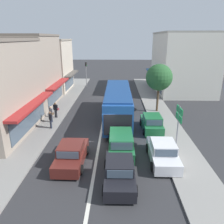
% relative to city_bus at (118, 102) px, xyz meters
% --- Properties ---
extents(ground_plane, '(140.00, 140.00, 0.00)m').
position_rel_city_bus_xyz_m(ground_plane, '(-1.51, -5.01, -1.88)').
color(ground_plane, '#2D2D30').
extents(lane_centre_line, '(0.20, 28.00, 0.01)m').
position_rel_city_bus_xyz_m(lane_centre_line, '(-1.51, -1.01, -1.88)').
color(lane_centre_line, silver).
rests_on(lane_centre_line, ground).
extents(sidewalk_left, '(5.20, 44.00, 0.14)m').
position_rel_city_bus_xyz_m(sidewalk_left, '(-8.31, 0.99, -1.81)').
color(sidewalk_left, gray).
rests_on(sidewalk_left, ground).
extents(kerb_right, '(2.80, 44.00, 0.12)m').
position_rel_city_bus_xyz_m(kerb_right, '(4.69, 0.99, -1.82)').
color(kerb_right, gray).
rests_on(kerb_right, ground).
extents(shopfront_mid_block, '(8.75, 7.96, 8.52)m').
position_rel_city_bus_xyz_m(shopfront_mid_block, '(-11.69, 5.09, 2.37)').
color(shopfront_mid_block, gray).
rests_on(shopfront_mid_block, ground).
extents(shopfront_far_end, '(8.96, 7.47, 7.93)m').
position_rel_city_bus_xyz_m(shopfront_far_end, '(-11.69, 13.13, 2.08)').
color(shopfront_far_end, beige).
rests_on(shopfront_far_end, ground).
extents(building_right_far, '(8.71, 12.11, 8.94)m').
position_rel_city_bus_xyz_m(building_right_far, '(9.98, 13.39, 2.59)').
color(building_right_far, silver).
rests_on(building_right_far, ground).
extents(city_bus, '(2.77, 10.86, 3.23)m').
position_rel_city_bus_xyz_m(city_bus, '(0.00, 0.00, 0.00)').
color(city_bus, '#1E4C99').
rests_on(city_bus, ground).
extents(sedan_queue_far_back, '(1.96, 4.23, 1.47)m').
position_rel_city_bus_xyz_m(sedan_queue_far_back, '(-3.13, -8.51, -1.22)').
color(sedan_queue_far_back, '#561E19').
rests_on(sedan_queue_far_back, ground).
extents(wagon_behind_bus_mid, '(1.98, 4.52, 1.58)m').
position_rel_city_bus_xyz_m(wagon_behind_bus_mid, '(0.23, -6.83, -1.14)').
color(wagon_behind_bus_mid, '#1E6638').
rests_on(wagon_behind_bus_mid, ground).
extents(sedan_adjacent_lane_lead, '(1.92, 4.21, 1.47)m').
position_rel_city_bus_xyz_m(sedan_adjacent_lane_lead, '(0.10, -10.43, -1.22)').
color(sedan_adjacent_lane_lead, black).
rests_on(sedan_adjacent_lane_lead, ground).
extents(parked_sedan_kerb_front, '(1.92, 4.21, 1.47)m').
position_rel_city_bus_xyz_m(parked_sedan_kerb_front, '(3.08, -8.10, -1.22)').
color(parked_sedan_kerb_front, silver).
rests_on(parked_sedan_kerb_front, ground).
extents(parked_hatchback_kerb_second, '(1.87, 3.73, 1.54)m').
position_rel_city_bus_xyz_m(parked_hatchback_kerb_second, '(3.10, -2.84, -1.17)').
color(parked_hatchback_kerb_second, '#1E6638').
rests_on(parked_hatchback_kerb_second, ground).
extents(traffic_light_downstreet, '(0.32, 0.24, 4.20)m').
position_rel_city_bus_xyz_m(traffic_light_downstreet, '(-5.40, 15.92, 0.97)').
color(traffic_light_downstreet, gray).
rests_on(traffic_light_downstreet, ground).
extents(directional_road_sign, '(0.10, 1.40, 3.60)m').
position_rel_city_bus_xyz_m(directional_road_sign, '(4.32, -6.81, 0.82)').
color(directional_road_sign, gray).
rests_on(directional_road_sign, ground).
extents(street_tree_right, '(2.92, 2.92, 5.45)m').
position_rel_city_bus_xyz_m(street_tree_right, '(4.51, 2.53, 2.10)').
color(street_tree_right, brown).
rests_on(street_tree_right, ground).
extents(pedestrian_with_handbag_near, '(0.66, 0.39, 1.63)m').
position_rel_city_bus_xyz_m(pedestrian_with_handbag_near, '(-6.48, 0.04, -0.81)').
color(pedestrian_with_handbag_near, '#333338').
rests_on(pedestrian_with_handbag_near, sidewalk_left).
extents(pedestrian_browsing_midblock, '(0.37, 0.51, 1.63)m').
position_rel_city_bus_xyz_m(pedestrian_browsing_midblock, '(-6.20, -2.83, -0.81)').
color(pedestrian_browsing_midblock, '#232838').
rests_on(pedestrian_browsing_midblock, sidewalk_left).
extents(pedestrian_far_walker, '(0.56, 0.55, 1.63)m').
position_rel_city_bus_xyz_m(pedestrian_far_walker, '(-6.59, -1.26, -0.81)').
color(pedestrian_far_walker, '#232838').
rests_on(pedestrian_far_walker, sidewalk_left).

